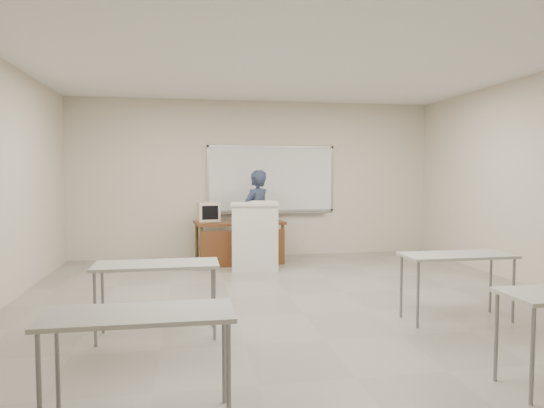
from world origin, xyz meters
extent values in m
cube|color=gray|center=(0.00, 0.00, -0.01)|extent=(7.00, 8.00, 0.01)
cube|color=white|center=(0.30, 3.97, 1.50)|extent=(2.40, 0.03, 1.20)
cube|color=#B7BABC|center=(0.30, 3.97, 2.12)|extent=(2.48, 0.04, 0.04)
cube|color=#B7BABC|center=(0.30, 3.97, 0.88)|extent=(2.48, 0.04, 0.04)
cube|color=#B7BABC|center=(-0.92, 3.97, 1.50)|extent=(0.04, 0.04, 1.28)
cube|color=#B7BABC|center=(1.52, 3.97, 1.50)|extent=(0.04, 0.04, 1.28)
cube|color=#B7BABC|center=(0.30, 3.92, 0.84)|extent=(2.16, 0.07, 0.02)
cube|color=#A1A39D|center=(-1.60, -0.50, 0.71)|extent=(1.20, 0.50, 0.03)
cylinder|color=slate|center=(-2.15, -0.70, 0.35)|extent=(0.03, 0.03, 0.70)
cylinder|color=slate|center=(-1.05, -0.70, 0.35)|extent=(0.03, 0.03, 0.70)
cylinder|color=slate|center=(-2.15, -0.30, 0.35)|extent=(0.03, 0.03, 0.70)
cylinder|color=slate|center=(-1.05, -0.30, 0.35)|extent=(0.03, 0.03, 0.70)
cube|color=#A1A39D|center=(1.60, -0.50, 0.71)|extent=(1.20, 0.50, 0.03)
cylinder|color=slate|center=(1.05, -0.70, 0.35)|extent=(0.03, 0.03, 0.70)
cylinder|color=slate|center=(2.15, -0.70, 0.35)|extent=(0.03, 0.03, 0.70)
cylinder|color=slate|center=(1.05, -0.30, 0.35)|extent=(0.03, 0.03, 0.70)
cylinder|color=slate|center=(2.15, -0.30, 0.35)|extent=(0.03, 0.03, 0.70)
cube|color=#A1A39D|center=(-1.60, -2.20, 0.71)|extent=(1.20, 0.50, 0.03)
cylinder|color=slate|center=(-2.15, -2.40, 0.35)|extent=(0.03, 0.03, 0.70)
cylinder|color=slate|center=(-1.05, -2.40, 0.35)|extent=(0.03, 0.03, 0.70)
cylinder|color=slate|center=(-2.15, -2.00, 0.35)|extent=(0.03, 0.03, 0.70)
cylinder|color=slate|center=(-1.05, -2.00, 0.35)|extent=(0.03, 0.03, 0.70)
cylinder|color=slate|center=(1.05, -2.40, 0.35)|extent=(0.03, 0.03, 0.70)
cylinder|color=slate|center=(1.05, -2.00, 0.35)|extent=(0.03, 0.03, 0.70)
cube|color=brown|center=(-0.40, 3.30, 0.73)|extent=(1.56, 0.78, 0.04)
cube|color=brown|center=(-0.40, 2.93, 0.32)|extent=(1.48, 0.03, 0.63)
cylinder|color=#513D1D|center=(-1.12, 2.97, 0.35)|extent=(0.06, 0.06, 0.71)
cylinder|color=#513D1D|center=(0.32, 2.97, 0.35)|extent=(0.06, 0.06, 0.71)
cylinder|color=#513D1D|center=(-1.12, 3.63, 0.35)|extent=(0.06, 0.06, 0.71)
cylinder|color=#513D1D|center=(0.32, 3.63, 0.35)|extent=(0.06, 0.06, 0.71)
cube|color=silver|center=(-0.20, 2.68, 0.54)|extent=(0.75, 0.54, 1.08)
cube|color=silver|center=(-0.20, 2.68, 1.10)|extent=(0.79, 0.58, 0.04)
cube|color=beige|center=(-0.95, 3.45, 0.92)|extent=(0.36, 0.37, 0.34)
cube|color=beige|center=(-0.95, 3.24, 0.92)|extent=(0.37, 0.04, 0.35)
cube|color=black|center=(-0.95, 3.22, 0.92)|extent=(0.28, 0.01, 0.24)
cube|color=black|center=(-0.08, 3.40, 0.76)|extent=(0.34, 0.25, 0.02)
cube|color=black|center=(-0.08, 3.39, 0.77)|extent=(0.28, 0.14, 0.01)
cube|color=black|center=(-0.08, 3.55, 0.89)|extent=(0.34, 0.07, 0.23)
cube|color=#9BB8EE|center=(-0.08, 3.55, 0.89)|extent=(0.29, 0.05, 0.18)
ellipsoid|color=gray|center=(0.15, 3.35, 0.77)|extent=(0.11, 0.08, 0.04)
cube|color=beige|center=(-0.05, 2.70, 1.13)|extent=(0.47, 0.19, 0.03)
imported|color=black|center=(-0.08, 3.34, 0.83)|extent=(0.72, 0.70, 1.66)
camera|label=1|loc=(-1.28, -5.32, 1.61)|focal=32.00mm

